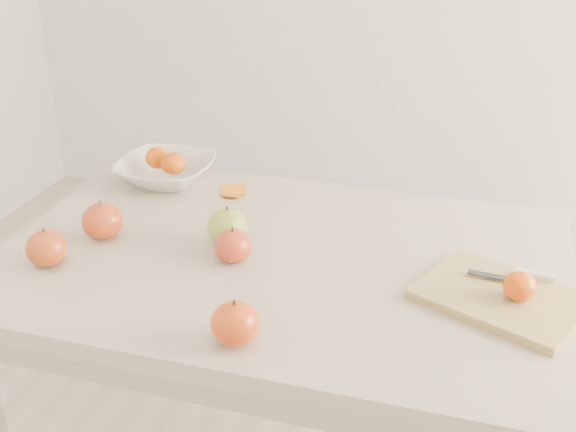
# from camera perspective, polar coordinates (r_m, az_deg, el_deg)

# --- Properties ---
(table) EXTENTS (1.20, 0.80, 0.75)m
(table) POSITION_cam_1_polar(r_m,az_deg,el_deg) (1.59, -0.52, -6.23)
(table) COLOR #C5B195
(table) RESTS_ON ground
(cutting_board) EXTENTS (0.35, 0.31, 0.02)m
(cutting_board) POSITION_cam_1_polar(r_m,az_deg,el_deg) (1.44, 16.45, -6.18)
(cutting_board) COLOR tan
(cutting_board) RESTS_ON table
(board_tangerine) EXTENTS (0.06, 0.06, 0.05)m
(board_tangerine) POSITION_cam_1_polar(r_m,az_deg,el_deg) (1.42, 17.83, -5.30)
(board_tangerine) COLOR #D84707
(board_tangerine) RESTS_ON cutting_board
(fruit_bowl) EXTENTS (0.24, 0.24, 0.06)m
(fruit_bowl) POSITION_cam_1_polar(r_m,az_deg,el_deg) (1.91, -9.63, 3.53)
(fruit_bowl) COLOR white
(fruit_bowl) RESTS_ON table
(bowl_tangerine_near) EXTENTS (0.07, 0.07, 0.06)m
(bowl_tangerine_near) POSITION_cam_1_polar(r_m,az_deg,el_deg) (1.92, -10.24, 4.57)
(bowl_tangerine_near) COLOR #E23E07
(bowl_tangerine_near) RESTS_ON fruit_bowl
(bowl_tangerine_far) EXTENTS (0.06, 0.06, 0.06)m
(bowl_tangerine_far) POSITION_cam_1_polar(r_m,az_deg,el_deg) (1.87, -9.06, 4.12)
(bowl_tangerine_far) COLOR #E55308
(bowl_tangerine_far) RESTS_ON fruit_bowl
(orange_peel_a) EXTENTS (0.07, 0.06, 0.01)m
(orange_peel_a) POSITION_cam_1_polar(r_m,az_deg,el_deg) (1.83, -4.29, 1.93)
(orange_peel_a) COLOR orange
(orange_peel_a) RESTS_ON table
(orange_peel_b) EXTENTS (0.05, 0.04, 0.01)m
(orange_peel_b) POSITION_cam_1_polar(r_m,az_deg,el_deg) (1.81, -4.43, 1.60)
(orange_peel_b) COLOR #CC5C0E
(orange_peel_b) RESTS_ON table
(paring_knife) EXTENTS (0.17, 0.05, 0.01)m
(paring_knife) POSITION_cam_1_polar(r_m,az_deg,el_deg) (1.50, 18.39, -4.48)
(paring_knife) COLOR white
(paring_knife) RESTS_ON cutting_board
(apple_green) EXTENTS (0.09, 0.09, 0.08)m
(apple_green) POSITION_cam_1_polar(r_m,az_deg,el_deg) (1.58, -4.79, -0.84)
(apple_green) COLOR olive
(apple_green) RESTS_ON table
(apple_red_e) EXTENTS (0.08, 0.08, 0.07)m
(apple_red_e) POSITION_cam_1_polar(r_m,az_deg,el_deg) (1.51, -4.37, -2.39)
(apple_red_e) COLOR #A4080B
(apple_red_e) RESTS_ON table
(apple_red_c) EXTENTS (0.09, 0.09, 0.08)m
(apple_red_c) POSITION_cam_1_polar(r_m,az_deg,el_deg) (1.26, -4.22, -8.47)
(apple_red_c) COLOR #A51F09
(apple_red_c) RESTS_ON table
(apple_red_d) EXTENTS (0.09, 0.09, 0.08)m
(apple_red_d) POSITION_cam_1_polar(r_m,az_deg,el_deg) (1.57, -18.53, -2.43)
(apple_red_d) COLOR maroon
(apple_red_d) RESTS_ON table
(apple_red_b) EXTENTS (0.09, 0.09, 0.08)m
(apple_red_b) POSITION_cam_1_polar(r_m,az_deg,el_deg) (1.65, -14.44, -0.37)
(apple_red_b) COLOR maroon
(apple_red_b) RESTS_ON table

